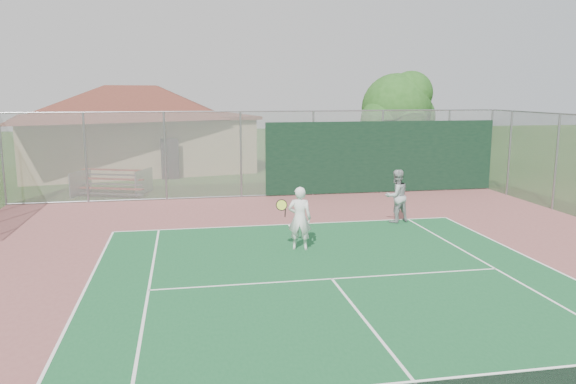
# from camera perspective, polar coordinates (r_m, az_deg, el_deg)

# --- Properties ---
(back_fence) EXTENTS (20.08, 0.11, 3.53)m
(back_fence) POSITION_cam_1_polar(r_m,az_deg,el_deg) (23.33, 2.83, 3.74)
(back_fence) COLOR gray
(back_fence) RESTS_ON ground
(side_fence_right) EXTENTS (0.08, 9.00, 3.50)m
(side_fence_right) POSITION_cam_1_polar(r_m,az_deg,el_deg) (22.55, 25.59, 2.74)
(side_fence_right) COLOR gray
(side_fence_right) RESTS_ON ground
(clubhouse) EXTENTS (14.05, 10.73, 5.46)m
(clubhouse) POSITION_cam_1_polar(r_m,az_deg,el_deg) (32.02, -15.33, 7.12)
(clubhouse) COLOR tan
(clubhouse) RESTS_ON ground
(bleachers) EXTENTS (3.23, 2.46, 1.01)m
(bleachers) POSITION_cam_1_polar(r_m,az_deg,el_deg) (24.73, -17.41, 1.01)
(bleachers) COLOR #9B3923
(bleachers) RESTS_ON ground
(tree) EXTENTS (3.73, 3.53, 5.20)m
(tree) POSITION_cam_1_polar(r_m,az_deg,el_deg) (26.22, 11.13, 8.10)
(tree) COLOR #352013
(tree) RESTS_ON ground
(player_white_front) EXTENTS (1.08, 0.72, 1.74)m
(player_white_front) POSITION_cam_1_polar(r_m,az_deg,el_deg) (15.21, 1.16, -2.73)
(player_white_front) COLOR white
(player_white_front) RESTS_ON ground
(player_grey_back) EXTENTS (0.99, 0.86, 1.75)m
(player_grey_back) POSITION_cam_1_polar(r_m,az_deg,el_deg) (18.76, 10.95, -0.46)
(player_grey_back) COLOR #A0A2A5
(player_grey_back) RESTS_ON ground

